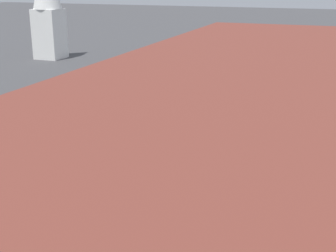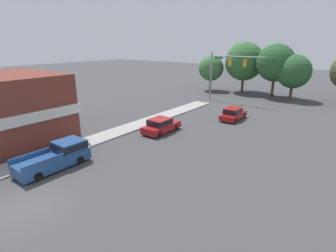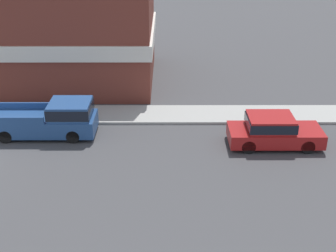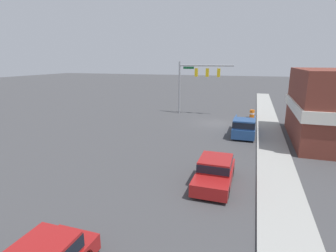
# 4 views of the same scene
# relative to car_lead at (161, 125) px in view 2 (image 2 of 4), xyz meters

# --- Properties ---
(ground_plane) EXTENTS (200.00, 200.00, 0.00)m
(ground_plane) POSITION_rel_car_lead_xyz_m (2.16, -15.03, -0.79)
(ground_plane) COLOR #424244
(far_signal_assembly) EXTENTS (8.32, 0.49, 7.51)m
(far_signal_assembly) POSITION_rel_car_lead_xyz_m (-1.39, 17.77, 4.70)
(far_signal_assembly) COLOR gray
(far_signal_assembly) RESTS_ON ground
(car_lead) EXTENTS (1.93, 4.47, 1.51)m
(car_lead) POSITION_rel_car_lead_xyz_m (0.00, 0.00, 0.00)
(car_lead) COLOR black
(car_lead) RESTS_ON ground
(car_oncoming) EXTENTS (1.79, 4.28, 1.48)m
(car_oncoming) POSITION_rel_car_lead_xyz_m (4.06, 9.01, -0.02)
(car_oncoming) COLOR black
(car_oncoming) RESTS_ON ground
(pickup_truck_parked) EXTENTS (2.00, 5.32, 1.79)m
(pickup_truck_parked) POSITION_rel_car_lead_xyz_m (-1.14, -10.89, 0.10)
(pickup_truck_parked) COLOR black
(pickup_truck_parked) RESTS_ON ground
(backdrop_tree_left_far) EXTENTS (4.75, 4.75, 6.66)m
(backdrop_tree_left_far) POSITION_rel_car_lead_xyz_m (-8.10, 25.52, 3.49)
(backdrop_tree_left_far) COLOR #4C3823
(backdrop_tree_left_far) RESTS_ON ground
(backdrop_tree_left_mid) EXTENTS (6.95, 6.95, 9.17)m
(backdrop_tree_left_mid) POSITION_rel_car_lead_xyz_m (-2.39, 27.56, 4.90)
(backdrop_tree_left_mid) COLOR #4C3823
(backdrop_tree_left_mid) RESTS_ON ground
(backdrop_tree_center) EXTENTS (6.24, 6.24, 8.91)m
(backdrop_tree_center) POSITION_rel_car_lead_xyz_m (3.55, 26.19, 4.99)
(backdrop_tree_center) COLOR #4C3823
(backdrop_tree_center) RESTS_ON ground
(backdrop_tree_right_mid) EXTENTS (5.35, 5.35, 7.27)m
(backdrop_tree_right_mid) POSITION_rel_car_lead_xyz_m (6.66, 25.71, 3.79)
(backdrop_tree_right_mid) COLOR #4C3823
(backdrop_tree_right_mid) RESTS_ON ground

